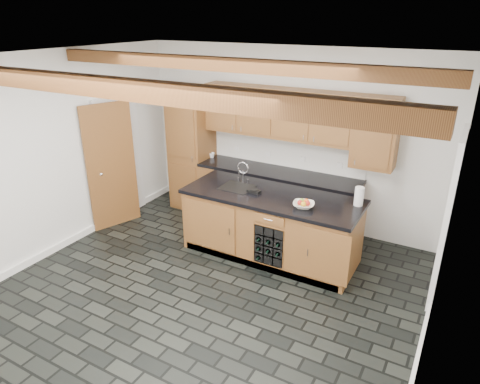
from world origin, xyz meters
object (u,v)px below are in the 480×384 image
object	(u,v)px
kitchen_scale	(254,191)
fruit_bowl	(304,205)
island	(271,226)
paper_towel	(359,196)

from	to	relation	value
kitchen_scale	fruit_bowl	xyz separation A→B (m)	(0.78, -0.12, 0.01)
island	fruit_bowl	bearing A→B (deg)	-17.00
island	kitchen_scale	world-z (taller)	kitchen_scale
kitchen_scale	fruit_bowl	bearing A→B (deg)	-2.85
fruit_bowl	paper_towel	world-z (taller)	paper_towel
fruit_bowl	kitchen_scale	bearing A→B (deg)	171.06
island	paper_towel	distance (m)	1.28
kitchen_scale	paper_towel	world-z (taller)	paper_towel
fruit_bowl	paper_towel	bearing A→B (deg)	34.63
kitchen_scale	paper_towel	xyz separation A→B (m)	(1.37, 0.29, 0.10)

